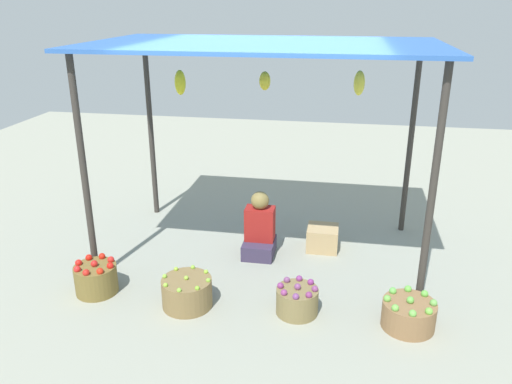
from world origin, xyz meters
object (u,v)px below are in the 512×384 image
at_px(basket_limes, 187,292).
at_px(basket_green_apples, 409,314).
at_px(basket_red_tomatoes, 96,278).
at_px(wooden_crate_near_vendor, 322,238).
at_px(vendor_person, 260,231).
at_px(basket_purple_onions, 297,300).

distance_m(basket_limes, basket_green_apples, 2.12).
xyz_separation_m(basket_red_tomatoes, wooden_crate_near_vendor, (2.25, 1.39, -0.02)).
relative_size(basket_red_tomatoes, wooden_crate_near_vendor, 1.17).
bearing_deg(basket_red_tomatoes, vendor_person, 36.70).
bearing_deg(wooden_crate_near_vendor, basket_red_tomatoes, -148.24).
relative_size(basket_limes, wooden_crate_near_vendor, 1.34).
bearing_deg(basket_green_apples, basket_red_tomatoes, 178.94).
relative_size(vendor_person, wooden_crate_near_vendor, 2.11).
distance_m(basket_purple_onions, wooden_crate_near_vendor, 1.42).
height_order(vendor_person, basket_purple_onions, vendor_person).
relative_size(vendor_person, basket_purple_onions, 1.92).
bearing_deg(basket_green_apples, wooden_crate_near_vendor, 120.95).
distance_m(vendor_person, basket_limes, 1.33).
distance_m(vendor_person, basket_green_apples, 2.00).
bearing_deg(vendor_person, basket_red_tomatoes, -143.30).
bearing_deg(vendor_person, basket_green_apples, -36.65).
xyz_separation_m(basket_red_tomatoes, basket_green_apples, (3.12, -0.06, -0.02)).
bearing_deg(wooden_crate_near_vendor, basket_purple_onions, -96.77).
xyz_separation_m(vendor_person, basket_red_tomatoes, (-1.52, -1.13, -0.14)).
relative_size(basket_limes, basket_purple_onions, 1.22).
relative_size(vendor_person, basket_green_apples, 1.59).
height_order(basket_limes, wooden_crate_near_vendor, basket_limes).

